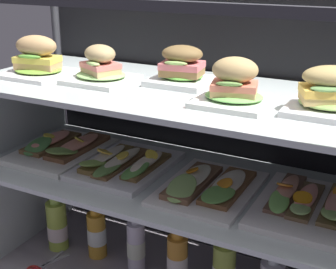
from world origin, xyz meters
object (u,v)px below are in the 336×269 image
object	(u,v)px
kitchen_scissors	(39,268)
open_sandwich_tray_left_of_center	(208,186)
plated_roll_sandwich_near_left_corner	(234,87)
open_sandwich_tray_center	(307,204)
juice_bottle_front_middle	(97,233)
juice_bottle_back_center	(58,224)
plated_roll_sandwich_far_left	(182,68)
open_sandwich_tray_mid_left	(124,164)
plated_roll_sandwich_near_right_corner	(101,69)
open_sandwich_tray_near_left_corner	(62,148)
juice_bottle_tucked_behind	(136,245)
juice_bottle_back_right	(177,259)
plated_roll_sandwich_far_right	(329,94)
plated_roll_sandwich_mid_left	(37,60)

from	to	relation	value
kitchen_scissors	open_sandwich_tray_left_of_center	bearing A→B (deg)	10.50
plated_roll_sandwich_near_left_corner	open_sandwich_tray_center	xyz separation A→B (m)	(0.19, 0.05, -0.30)
open_sandwich_tray_left_of_center	juice_bottle_front_middle	distance (m)	0.53
open_sandwich_tray_left_of_center	juice_bottle_back_center	bearing A→B (deg)	176.52
open_sandwich_tray_left_of_center	open_sandwich_tray_center	xyz separation A→B (m)	(0.26, 0.02, 0.00)
plated_roll_sandwich_far_left	open_sandwich_tray_mid_left	world-z (taller)	plated_roll_sandwich_far_left
plated_roll_sandwich_near_right_corner	open_sandwich_tray_near_left_corner	world-z (taller)	plated_roll_sandwich_near_right_corner
open_sandwich_tray_mid_left	juice_bottle_tucked_behind	bearing A→B (deg)	69.82
juice_bottle_back_center	open_sandwich_tray_mid_left	bearing A→B (deg)	-3.34
juice_bottle_back_center	juice_bottle_back_right	size ratio (longest dim) A/B	1.06
plated_roll_sandwich_far_right	plated_roll_sandwich_near_right_corner	bearing A→B (deg)	-179.96
open_sandwich_tray_mid_left	juice_bottle_tucked_behind	size ratio (longest dim) A/B	1.46
plated_roll_sandwich_near_right_corner	plated_roll_sandwich_far_left	xyz separation A→B (m)	(0.22, 0.09, 0.01)
open_sandwich_tray_mid_left	open_sandwich_tray_center	world-z (taller)	open_sandwich_tray_mid_left
open_sandwich_tray_center	plated_roll_sandwich_near_right_corner	bearing A→B (deg)	-178.53
juice_bottle_back_right	juice_bottle_tucked_behind	bearing A→B (deg)	177.63
kitchen_scissors	juice_bottle_back_center	bearing A→B (deg)	100.46
plated_roll_sandwich_far_right	open_sandwich_tray_center	size ratio (longest dim) A/B	0.55
plated_roll_sandwich_mid_left	open_sandwich_tray_center	distance (m)	0.88
open_sandwich_tray_mid_left	open_sandwich_tray_center	xyz separation A→B (m)	(0.55, 0.00, -0.00)
open_sandwich_tray_left_of_center	juice_bottle_back_center	xyz separation A→B (m)	(-0.59, 0.04, -0.30)
plated_roll_sandwich_mid_left	plated_roll_sandwich_near_right_corner	xyz separation A→B (m)	(0.22, 0.02, -0.01)
plated_roll_sandwich_near_left_corner	juice_bottle_back_center	distance (m)	0.89
plated_roll_sandwich_mid_left	plated_roll_sandwich_near_left_corner	world-z (taller)	plated_roll_sandwich_mid_left
open_sandwich_tray_left_of_center	kitchen_scissors	size ratio (longest dim) A/B	2.03
plated_roll_sandwich_far_right	kitchen_scissors	world-z (taller)	plated_roll_sandwich_far_right
open_sandwich_tray_left_of_center	juice_bottle_tucked_behind	distance (m)	0.41
plated_roll_sandwich_near_left_corner	juice_bottle_back_center	size ratio (longest dim) A/B	0.76
open_sandwich_tray_mid_left	open_sandwich_tray_left_of_center	world-z (taller)	open_sandwich_tray_mid_left
open_sandwich_tray_near_left_corner	juice_bottle_back_center	distance (m)	0.31
plated_roll_sandwich_mid_left	open_sandwich_tray_center	world-z (taller)	plated_roll_sandwich_mid_left
plated_roll_sandwich_far_right	kitchen_scissors	bearing A→B (deg)	-172.54
plated_roll_sandwich_near_right_corner	open_sandwich_tray_center	size ratio (longest dim) A/B	0.54
plated_roll_sandwich_mid_left	open_sandwich_tray_mid_left	world-z (taller)	plated_roll_sandwich_mid_left
juice_bottle_front_middle	kitchen_scissors	size ratio (longest dim) A/B	1.28
plated_roll_sandwich_far_left	plated_roll_sandwich_far_right	bearing A→B (deg)	-11.88
open_sandwich_tray_near_left_corner	juice_bottle_back_right	xyz separation A→B (m)	(0.42, 0.01, -0.30)
plated_roll_sandwich_mid_left	plated_roll_sandwich_near_right_corner	distance (m)	0.22
plated_roll_sandwich_near_right_corner	juice_bottle_tucked_behind	xyz separation A→B (m)	(0.08, 0.05, -0.59)
plated_roll_sandwich_near_right_corner	juice_bottle_back_right	world-z (taller)	plated_roll_sandwich_near_right_corner
open_sandwich_tray_mid_left	plated_roll_sandwich_near_left_corner	bearing A→B (deg)	-7.41
juice_bottle_front_middle	open_sandwich_tray_center	bearing A→B (deg)	-2.75
open_sandwich_tray_mid_left	open_sandwich_tray_center	bearing A→B (deg)	0.48
juice_bottle_back_center	plated_roll_sandwich_far_left	bearing A→B (deg)	7.49
plated_roll_sandwich_near_left_corner	plated_roll_sandwich_far_right	size ratio (longest dim) A/B	0.97
plated_roll_sandwich_mid_left	plated_roll_sandwich_near_right_corner	size ratio (longest dim) A/B	1.08
plated_roll_sandwich_far_right	juice_bottle_front_middle	distance (m)	0.94
plated_roll_sandwich_near_left_corner	juice_bottle_back_right	distance (m)	0.63
open_sandwich_tray_center	open_sandwich_tray_near_left_corner	bearing A→B (deg)	179.08
plated_roll_sandwich_near_left_corner	plated_roll_sandwich_far_right	distance (m)	0.22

